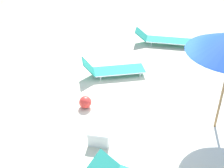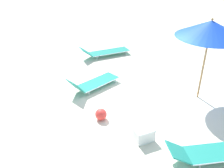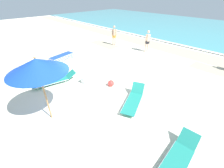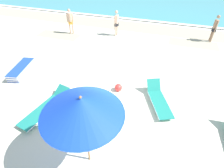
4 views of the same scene
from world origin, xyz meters
name	(u,v)px [view 3 (image 3 of 4)]	position (x,y,z in m)	size (l,w,h in m)	color
ground_plane	(96,99)	(0.00, 0.01, -0.08)	(60.00, 60.00, 0.16)	beige
ocean_water	(222,31)	(0.00, 20.43, 0.03)	(60.00, 19.25, 0.07)	teal
beach_umbrella	(37,66)	(-0.18, -2.16, 2.32)	(2.01, 2.01, 2.64)	#9E7547
lounger_stack	(62,58)	(-5.37, 1.04, 0.21)	(1.00, 1.98, 0.41)	blue
sun_lounger_under_umbrella	(55,80)	(-2.63, -0.84, 0.20)	(1.04, 2.42, 0.47)	#1E8475
sun_lounger_beside_umbrella	(177,161)	(4.26, -0.35, 0.21)	(0.78, 2.31, 0.53)	#1E8475
sun_lounger_near_water_left	(134,100)	(1.54, 0.97, 0.22)	(1.37, 2.03, 0.62)	#1E8475
beachgoer_wading_adult	(148,40)	(-2.19, 7.17, 1.00)	(0.28, 0.42, 1.76)	beige
beachgoer_strolling_adult	(114,34)	(-5.46, 6.50, 1.00)	(0.40, 0.31, 1.76)	tan
beach_ball	(111,83)	(-0.27, 1.24, 0.17)	(0.34, 0.34, 0.34)	red
cooler_box	(86,80)	(-1.50, 0.48, 0.19)	(0.39, 0.52, 0.37)	white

